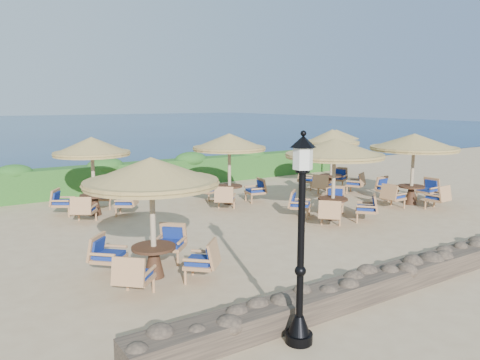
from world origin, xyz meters
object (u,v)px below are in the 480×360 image
Objects in this scene: cafe_set_4 at (229,154)px; cafe_set_5 at (332,153)px; extra_parasol at (336,134)px; cafe_set_2 at (413,154)px; lamp_post at (301,249)px; cafe_set_1 at (334,161)px; cafe_set_3 at (93,164)px; cafe_set_0 at (152,195)px.

cafe_set_5 is at bearing -2.74° from cafe_set_4.
cafe_set_2 reaches higher than extra_parasol.
cafe_set_2 and cafe_set_4 have the same top height.
extra_parasol is at bearing 69.35° from cafe_set_2.
cafe_set_5 is at bearing 100.75° from cafe_set_2.
cafe_set_2 is 3.62m from cafe_set_5.
lamp_post is 1.04× the size of cafe_set_1.
cafe_set_2 is 1.17× the size of cafe_set_3.
cafe_set_3 is at bearing 142.50° from cafe_set_1.
cafe_set_4 is at bearing 146.20° from cafe_set_2.
lamp_post is 10.38m from cafe_set_4.
lamp_post is 1.18× the size of cafe_set_5.
extra_parasol is 0.86× the size of cafe_set_4.
cafe_set_1 is 1.14× the size of cafe_set_4.
lamp_post reaches higher than cafe_set_4.
cafe_set_2 and cafe_set_5 have the same top height.
cafe_set_2 is (10.17, 5.56, 0.36)m from lamp_post.
cafe_set_3 is (-10.41, 4.80, -0.17)m from cafe_set_2.
extra_parasol is at bearing 44.95° from cafe_set_1.
lamp_post reaches higher than cafe_set_2.
cafe_set_0 is 11.11m from cafe_set_2.
lamp_post is 1.04× the size of cafe_set_2.
extra_parasol is 12.95m from cafe_set_3.
cafe_set_0 is at bearing -153.24° from cafe_set_5.
cafe_set_2 is 1.14× the size of cafe_set_4.
cafe_set_5 is at bearing 26.76° from cafe_set_0.
cafe_set_2 is (-2.43, -6.44, -0.26)m from extra_parasol.
cafe_set_4 is at bearing 64.21° from lamp_post.
cafe_set_2 is (10.99, 1.65, 0.06)m from cafe_set_0.
cafe_set_0 is 6.48m from cafe_set_3.
cafe_set_0 and cafe_set_2 have the same top height.
cafe_set_0 and cafe_set_3 have the same top height.
cafe_set_4 is (-5.66, 3.79, -0.02)m from cafe_set_2.
cafe_set_3 reaches higher than extra_parasol.
lamp_post reaches higher than extra_parasol.
cafe_set_1 and cafe_set_4 have the same top height.
cafe_set_0 is 1.04× the size of cafe_set_5.
lamp_post is at bearing -151.35° from cafe_set_2.
extra_parasol is 6.89m from cafe_set_2.
cafe_set_3 is at bearing -172.72° from extra_parasol.
cafe_set_4 is (4.52, 9.34, 0.34)m from lamp_post.
extra_parasol is 15.67m from cafe_set_0.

